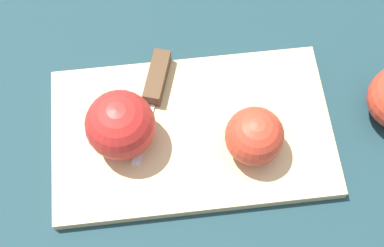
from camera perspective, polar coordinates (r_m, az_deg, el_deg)
ground_plane at (r=0.70m, az=0.00°, el=-1.24°), size 4.00×4.00×0.00m
cutting_board at (r=0.69m, az=0.00°, el=-0.97°), size 0.36×0.22×0.02m
apple_half_left at (r=0.64m, az=6.69°, el=-1.34°), size 0.07×0.07×0.07m
apple_half_right at (r=0.64m, az=-7.66°, el=-0.19°), size 0.08×0.08×0.08m
knife at (r=0.70m, az=-3.84°, el=4.50°), size 0.06×0.16×0.02m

